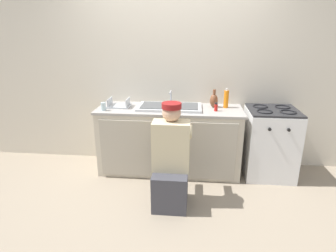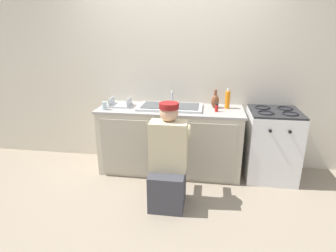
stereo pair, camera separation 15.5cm
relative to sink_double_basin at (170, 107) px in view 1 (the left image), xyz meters
The scene contains 12 objects.
ground_plane 0.92m from the sink_double_basin, 90.00° to the right, with size 12.00×12.00×0.00m, color gray.
back_wall 0.51m from the sink_double_basin, 90.00° to the left, with size 6.00×0.10×2.50m, color beige.
counter_cabinet 0.46m from the sink_double_basin, 90.00° to the right, with size 1.79×0.62×0.82m.
countertop 0.03m from the sink_double_basin, 90.00° to the right, with size 1.83×0.62×0.03m, color #9E9993.
sink_double_basin is the anchor object (origin of this frame).
stove_range 1.35m from the sink_double_basin, ahead, with size 0.60×0.62×0.89m.
plumber_person 0.89m from the sink_double_basin, 83.61° to the right, with size 0.42×0.61×1.10m.
vase_decorative 0.57m from the sink_double_basin, 10.62° to the left, with size 0.10×0.10×0.23m.
water_glass 0.82m from the sink_double_basin, 166.71° to the right, with size 0.06×0.06×0.10m.
dish_rack_tray 0.65m from the sink_double_basin, behind, with size 0.28×0.22×0.11m.
spice_bottle_red 0.58m from the sink_double_basin, ahead, with size 0.04×0.04×0.10m.
soap_bottle_orange 0.72m from the sink_double_basin, ahead, with size 0.06×0.06×0.25m.
Camera 1 is at (0.32, -3.12, 1.78)m, focal length 30.00 mm.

